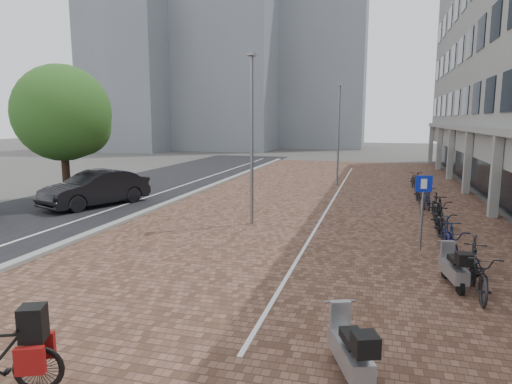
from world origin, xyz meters
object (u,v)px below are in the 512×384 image
object	(u,v)px
scooter_front	(454,267)
car_dark	(96,188)
scooter_back	(350,348)
parking_sign	(423,201)

from	to	relation	value
scooter_front	car_dark	bearing A→B (deg)	145.63
car_dark	scooter_back	world-z (taller)	car_dark
scooter_back	parking_sign	bearing A→B (deg)	56.51
car_dark	scooter_back	xyz separation A→B (m)	(12.13, -11.07, -0.28)
car_dark	scooter_back	size ratio (longest dim) A/B	3.16
scooter_front	scooter_back	bearing A→B (deg)	-124.57
car_dark	scooter_front	bearing A→B (deg)	-3.02
scooter_front	scooter_back	distance (m)	5.02
scooter_front	scooter_back	xyz separation A→B (m)	(-2.10, -4.55, 0.03)
parking_sign	scooter_back	bearing A→B (deg)	-114.24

